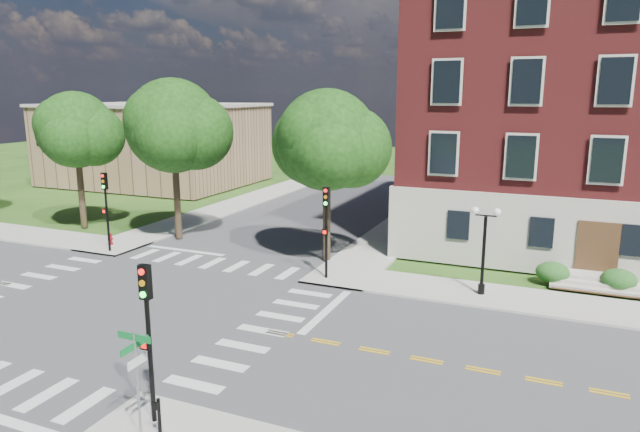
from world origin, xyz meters
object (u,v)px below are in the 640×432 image
at_px(traffic_signal_se, 148,324).
at_px(traffic_signal_nw, 106,201).
at_px(traffic_signal_ne, 326,220).
at_px(twin_lamp_west, 484,246).
at_px(push_button_post, 159,416).
at_px(fire_hydrant, 110,239).
at_px(street_sign_pole, 136,365).

distance_m(traffic_signal_se, traffic_signal_nw, 20.08).
height_order(traffic_signal_se, traffic_signal_ne, same).
height_order(twin_lamp_west, push_button_post, twin_lamp_west).
relative_size(twin_lamp_west, push_button_post, 3.53).
xyz_separation_m(traffic_signal_se, traffic_signal_ne, (-0.38, 14.24, 0.00)).
distance_m(traffic_signal_ne, fire_hydrant, 15.39).
xyz_separation_m(traffic_signal_se, push_button_post, (0.71, -0.63, -2.39)).
relative_size(traffic_signal_ne, push_button_post, 4.00).
bearing_deg(push_button_post, street_sign_pole, -164.99).
height_order(traffic_signal_se, push_button_post, traffic_signal_se).
bearing_deg(traffic_signal_se, street_sign_pole, -76.77).
bearing_deg(traffic_signal_ne, traffic_signal_se, -88.49).
bearing_deg(traffic_signal_nw, street_sign_pole, -44.86).
xyz_separation_m(twin_lamp_west, street_sign_pole, (-7.23, -15.67, -0.21)).
distance_m(traffic_signal_nw, twin_lamp_west, 21.97).
relative_size(traffic_signal_nw, twin_lamp_west, 1.13).
bearing_deg(traffic_signal_ne, twin_lamp_west, 4.81).
xyz_separation_m(traffic_signal_nw, twin_lamp_west, (21.93, 1.04, -0.66)).
xyz_separation_m(traffic_signal_ne, street_sign_pole, (0.56, -15.01, -0.88)).
bearing_deg(traffic_signal_ne, push_button_post, -85.83).
height_order(traffic_signal_ne, fire_hydrant, traffic_signal_ne).
bearing_deg(street_sign_pole, fire_hydrant, 134.83).
bearing_deg(traffic_signal_nw, fire_hydrant, 130.61).
distance_m(twin_lamp_west, street_sign_pole, 17.25).
relative_size(traffic_signal_se, traffic_signal_ne, 1.00).
bearing_deg(street_sign_pole, push_button_post, 15.01).
bearing_deg(street_sign_pole, traffic_signal_nw, 135.14).
bearing_deg(fire_hydrant, traffic_signal_se, -44.07).
bearing_deg(traffic_signal_nw, push_button_post, -43.57).
bearing_deg(fire_hydrant, twin_lamp_west, -0.27).
bearing_deg(twin_lamp_west, traffic_signal_nw, -177.30).
xyz_separation_m(traffic_signal_nw, street_sign_pole, (14.70, -14.63, -0.88)).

